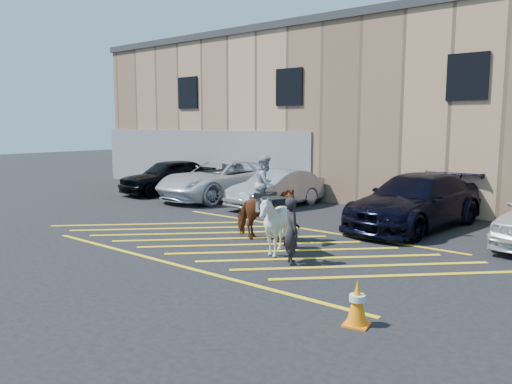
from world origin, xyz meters
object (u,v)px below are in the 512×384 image
Objects in this scene: car_black_suv at (169,176)px; car_white_pickup at (221,180)px; car_silver_sedan at (276,189)px; handler at (292,231)px; traffic_cone at (357,303)px; car_blue_suv at (415,201)px; mounted_bay at (265,207)px; saddled_white at (275,224)px.

car_white_pickup reaches higher than car_black_suv.
handler is at bearing -46.74° from car_silver_sedan.
traffic_cone is at bearing -177.28° from handler.
handler is (-0.61, -5.55, -0.06)m from car_blue_suv.
car_blue_suv is 4.85m from mounted_bay.
mounted_bay is 3.12× the size of traffic_cone.
car_black_suv reaches higher than car_silver_sedan.
mounted_bay is at bearing -34.60° from car_white_pickup.
car_black_suv is 0.82× the size of car_blue_suv.
traffic_cone is at bearing -67.66° from car_blue_suv.
mounted_bay reaches higher than handler.
car_white_pickup is at bearing 141.88° from traffic_cone.
car_black_suv is at bearing -175.10° from car_blue_suv.
traffic_cone is (10.70, -8.39, -0.43)m from car_white_pickup.
car_white_pickup is at bearing 3.10° from handler.
mounted_bay reaches higher than car_silver_sedan.
handler is at bearing 141.60° from traffic_cone.
car_white_pickup is at bearing 179.20° from car_silver_sedan.
car_black_suv is 2.95m from car_white_pickup.
mounted_bay reaches higher than car_blue_suv.
saddled_white is (10.12, -5.55, -0.03)m from car_black_suv.
saddled_white is at bearing 14.22° from handler.
handler reaches higher than saddled_white.
mounted_bay is at bearing -113.10° from car_blue_suv.
car_silver_sedan is 1.84× the size of mounted_bay.
car_white_pickup reaches higher than handler.
car_white_pickup reaches higher than car_silver_sedan.
car_blue_suv is at bearing 4.94° from car_black_suv.
car_silver_sedan is 5.54m from mounted_bay.
saddled_white is (7.18, -5.82, -0.06)m from car_white_pickup.
car_black_suv reaches higher than handler.
handler is at bearing -34.23° from car_white_pickup.
car_blue_suv is 3.70× the size of handler.
handler is at bearing -21.80° from car_black_suv.
car_blue_suv reaches higher than car_white_pickup.
car_silver_sedan is (5.99, 0.02, -0.08)m from car_black_suv.
car_black_suv is 11.55m from saddled_white.
car_white_pickup reaches higher than saddled_white.
traffic_cone is at bearing -34.33° from car_white_pickup.
mounted_bay is at bearing 142.24° from traffic_cone.
handler is at bearing -89.46° from car_blue_suv.
car_white_pickup reaches higher than traffic_cone.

